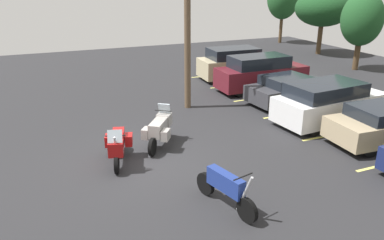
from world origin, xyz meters
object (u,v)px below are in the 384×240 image
at_px(motorcycle_second, 160,128).
at_px(motorcycle_third, 226,188).
at_px(car_white, 329,103).
at_px(car_champagne, 237,64).
at_px(car_maroon, 261,73).
at_px(motorcycle_touring, 118,144).
at_px(car_charcoal, 291,89).
at_px(utility_pole, 187,26).

distance_m(motorcycle_second, motorcycle_third, 4.48).
height_order(motorcycle_second, car_white, car_white).
xyz_separation_m(car_champagne, car_maroon, (2.73, -0.11, 0.02)).
xyz_separation_m(motorcycle_second, car_champagne, (-7.57, 7.41, 0.25)).
bearing_deg(car_white, motorcycle_touring, -88.12).
height_order(car_charcoal, utility_pole, utility_pole).
bearing_deg(motorcycle_second, motorcycle_touring, -64.89).
height_order(motorcycle_touring, car_charcoal, motorcycle_touring).
height_order(motorcycle_second, car_champagne, car_champagne).
bearing_deg(utility_pole, car_white, 47.80).
xyz_separation_m(motorcycle_third, car_maroon, (-9.31, 7.01, 0.34)).
bearing_deg(motorcycle_second, motorcycle_third, 3.68).
bearing_deg(motorcycle_third, car_maroon, 143.04).
bearing_deg(car_charcoal, car_white, -4.87).
height_order(car_champagne, car_white, car_champagne).
bearing_deg(motorcycle_touring, car_champagne, 132.61).
bearing_deg(car_champagne, motorcycle_touring, -47.39).
bearing_deg(car_charcoal, motorcycle_third, -46.32).
bearing_deg(car_charcoal, car_champagne, 179.67).
bearing_deg(car_maroon, car_charcoal, 1.87).
bearing_deg(car_champagne, car_charcoal, -0.33).
distance_m(car_charcoal, utility_pole, 5.83).
relative_size(car_champagne, car_white, 0.98).
relative_size(car_champagne, car_maroon, 0.98).
xyz_separation_m(motorcycle_touring, motorcycle_second, (-0.79, 1.68, 0.00)).
distance_m(car_maroon, utility_pole, 5.61).
relative_size(motorcycle_touring, motorcycle_third, 0.97).
bearing_deg(utility_pole, car_champagne, 129.22).
distance_m(motorcycle_second, car_charcoal, 7.73).
xyz_separation_m(motorcycle_second, car_white, (0.50, 7.14, 0.21)).
xyz_separation_m(car_champagne, utility_pole, (3.94, -4.82, 2.81)).
relative_size(motorcycle_third, car_white, 0.46).
height_order(motorcycle_touring, car_maroon, car_maroon).
distance_m(motorcycle_second, car_white, 7.16).
xyz_separation_m(car_charcoal, utility_pole, (-1.33, -4.79, 3.04)).
xyz_separation_m(car_champagne, car_white, (8.07, -0.27, -0.04)).
xyz_separation_m(motorcycle_second, motorcycle_third, (4.47, 0.29, -0.07)).
distance_m(motorcycle_third, car_maroon, 11.66).
bearing_deg(car_champagne, utility_pole, -50.78).
height_order(motorcycle_second, motorcycle_third, motorcycle_second).
bearing_deg(car_champagne, motorcycle_third, -30.60).
distance_m(car_white, utility_pole, 6.78).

